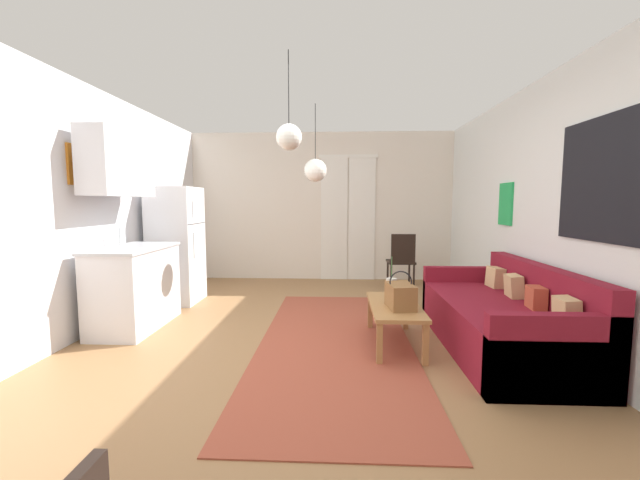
{
  "coord_description": "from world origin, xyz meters",
  "views": [
    {
      "loc": [
        0.3,
        -3.25,
        1.38
      ],
      "look_at": [
        0.08,
        1.4,
        0.93
      ],
      "focal_mm": 21.49,
      "sensor_mm": 36.0,
      "label": 1
    }
  ],
  "objects_px": {
    "refrigerator": "(177,245)",
    "pendant_lamp_far": "(315,170)",
    "couch": "(506,321)",
    "accent_chair": "(402,258)",
    "coffee_table": "(395,310)",
    "bamboo_vase": "(391,290)",
    "pendant_lamp_near": "(289,137)",
    "handbag": "(400,296)"
  },
  "relations": [
    {
      "from": "refrigerator",
      "to": "pendant_lamp_far",
      "type": "xyz_separation_m",
      "value": [
        1.94,
        -0.25,
        0.99
      ]
    },
    {
      "from": "couch",
      "to": "accent_chair",
      "type": "relative_size",
      "value": 2.28
    },
    {
      "from": "couch",
      "to": "pendant_lamp_far",
      "type": "relative_size",
      "value": 2.08
    },
    {
      "from": "refrigerator",
      "to": "pendant_lamp_far",
      "type": "distance_m",
      "value": 2.2
    },
    {
      "from": "couch",
      "to": "coffee_table",
      "type": "relative_size",
      "value": 1.97
    },
    {
      "from": "bamboo_vase",
      "to": "coffee_table",
      "type": "bearing_deg",
      "value": -81.18
    },
    {
      "from": "coffee_table",
      "to": "refrigerator",
      "type": "height_order",
      "value": "refrigerator"
    },
    {
      "from": "coffee_table",
      "to": "pendant_lamp_near",
      "type": "relative_size",
      "value": 1.28
    },
    {
      "from": "coffee_table",
      "to": "bamboo_vase",
      "type": "distance_m",
      "value": 0.21
    },
    {
      "from": "pendant_lamp_far",
      "to": "accent_chair",
      "type": "bearing_deg",
      "value": 42.93
    },
    {
      "from": "coffee_table",
      "to": "bamboo_vase",
      "type": "bearing_deg",
      "value": 98.82
    },
    {
      "from": "couch",
      "to": "bamboo_vase",
      "type": "relative_size",
      "value": 4.49
    },
    {
      "from": "bamboo_vase",
      "to": "pendant_lamp_far",
      "type": "distance_m",
      "value": 1.89
    },
    {
      "from": "bamboo_vase",
      "to": "handbag",
      "type": "xyz_separation_m",
      "value": [
        0.05,
        -0.25,
        0.0
      ]
    },
    {
      "from": "pendant_lamp_far",
      "to": "bamboo_vase",
      "type": "bearing_deg",
      "value": -53.93
    },
    {
      "from": "bamboo_vase",
      "to": "refrigerator",
      "type": "bearing_deg",
      "value": 153.43
    },
    {
      "from": "coffee_table",
      "to": "refrigerator",
      "type": "relative_size",
      "value": 0.64
    },
    {
      "from": "coffee_table",
      "to": "pendant_lamp_far",
      "type": "height_order",
      "value": "pendant_lamp_far"
    },
    {
      "from": "couch",
      "to": "bamboo_vase",
      "type": "height_order",
      "value": "bamboo_vase"
    },
    {
      "from": "pendant_lamp_far",
      "to": "coffee_table",
      "type": "bearing_deg",
      "value": -56.04
    },
    {
      "from": "bamboo_vase",
      "to": "pendant_lamp_near",
      "type": "distance_m",
      "value": 1.78
    },
    {
      "from": "accent_chair",
      "to": "bamboo_vase",
      "type": "bearing_deg",
      "value": 76.5
    },
    {
      "from": "coffee_table",
      "to": "pendant_lamp_near",
      "type": "xyz_separation_m",
      "value": [
        -0.96,
        -0.45,
        1.58
      ]
    },
    {
      "from": "couch",
      "to": "bamboo_vase",
      "type": "xyz_separation_m",
      "value": [
        -1.04,
        0.2,
        0.24
      ]
    },
    {
      "from": "bamboo_vase",
      "to": "pendant_lamp_far",
      "type": "height_order",
      "value": "pendant_lamp_far"
    },
    {
      "from": "handbag",
      "to": "pendant_lamp_far",
      "type": "height_order",
      "value": "pendant_lamp_far"
    },
    {
      "from": "accent_chair",
      "to": "pendant_lamp_far",
      "type": "height_order",
      "value": "pendant_lamp_far"
    },
    {
      "from": "bamboo_vase",
      "to": "accent_chair",
      "type": "bearing_deg",
      "value": 78.23
    },
    {
      "from": "couch",
      "to": "refrigerator",
      "type": "xyz_separation_m",
      "value": [
        -3.81,
        1.58,
        0.52
      ]
    },
    {
      "from": "refrigerator",
      "to": "accent_chair",
      "type": "distance_m",
      "value": 3.41
    },
    {
      "from": "refrigerator",
      "to": "accent_chair",
      "type": "height_order",
      "value": "refrigerator"
    },
    {
      "from": "coffee_table",
      "to": "pendant_lamp_near",
      "type": "height_order",
      "value": "pendant_lamp_near"
    },
    {
      "from": "refrigerator",
      "to": "handbag",
      "type": "bearing_deg",
      "value": -30.17
    },
    {
      "from": "handbag",
      "to": "accent_chair",
      "type": "bearing_deg",
      "value": 80.4
    },
    {
      "from": "accent_chair",
      "to": "refrigerator",
      "type": "bearing_deg",
      "value": 14.87
    },
    {
      "from": "refrigerator",
      "to": "accent_chair",
      "type": "xyz_separation_m",
      "value": [
        3.26,
        0.97,
        -0.31
      ]
    },
    {
      "from": "handbag",
      "to": "accent_chair",
      "type": "relative_size",
      "value": 0.4
    },
    {
      "from": "couch",
      "to": "handbag",
      "type": "bearing_deg",
      "value": -176.95
    },
    {
      "from": "handbag",
      "to": "bamboo_vase",
      "type": "bearing_deg",
      "value": 101.03
    },
    {
      "from": "refrigerator",
      "to": "bamboo_vase",
      "type": "bearing_deg",
      "value": -26.57
    },
    {
      "from": "refrigerator",
      "to": "pendant_lamp_near",
      "type": "relative_size",
      "value": 1.99
    },
    {
      "from": "coffee_table",
      "to": "accent_chair",
      "type": "height_order",
      "value": "accent_chair"
    }
  ]
}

